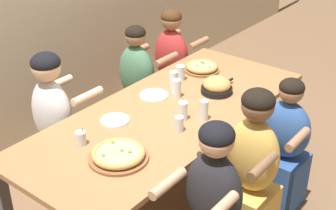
% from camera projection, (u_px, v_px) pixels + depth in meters
% --- Properties ---
extents(ground_plane, '(18.00, 18.00, 0.00)m').
position_uv_depth(ground_plane, '(168.00, 194.00, 3.75)').
color(ground_plane, brown).
rests_on(ground_plane, ground).
extents(dining_table, '(2.40, 1.00, 0.76)m').
position_uv_depth(dining_table, '(168.00, 119.00, 3.42)').
color(dining_table, '#996B42').
rests_on(dining_table, ground).
extents(pizza_board_main, '(0.30, 0.30, 0.06)m').
position_uv_depth(pizza_board_main, '(202.00, 68.00, 4.00)').
color(pizza_board_main, brown).
rests_on(pizza_board_main, dining_table).
extents(pizza_board_second, '(0.37, 0.37, 0.06)m').
position_uv_depth(pizza_board_second, '(118.00, 155.00, 2.84)').
color(pizza_board_second, brown).
rests_on(pizza_board_second, dining_table).
extents(skillet_bowl, '(0.36, 0.25, 0.13)m').
position_uv_depth(skillet_bowl, '(217.00, 86.00, 3.63)').
color(skillet_bowl, black).
rests_on(skillet_bowl, dining_table).
extents(empty_plate_a, '(0.20, 0.20, 0.02)m').
position_uv_depth(empty_plate_a, '(115.00, 120.00, 3.26)').
color(empty_plate_a, white).
rests_on(empty_plate_a, dining_table).
extents(empty_plate_b, '(0.22, 0.22, 0.02)m').
position_uv_depth(empty_plate_b, '(154.00, 95.00, 3.60)').
color(empty_plate_b, white).
rests_on(empty_plate_b, dining_table).
extents(cocktail_glass_blue, '(0.07, 0.07, 0.11)m').
position_uv_depth(cocktail_glass_blue, '(81.00, 139.00, 2.98)').
color(cocktail_glass_blue, silver).
rests_on(cocktail_glass_blue, dining_table).
extents(drinking_glass_a, '(0.08, 0.08, 0.12)m').
position_uv_depth(drinking_glass_a, '(180.00, 73.00, 3.83)').
color(drinking_glass_a, silver).
rests_on(drinking_glass_a, dining_table).
extents(drinking_glass_b, '(0.07, 0.07, 0.13)m').
position_uv_depth(drinking_glass_b, '(174.00, 80.00, 3.71)').
color(drinking_glass_b, silver).
rests_on(drinking_glass_b, dining_table).
extents(drinking_glass_c, '(0.07, 0.07, 0.13)m').
position_uv_depth(drinking_glass_c, '(183.00, 112.00, 3.26)').
color(drinking_glass_c, silver).
rests_on(drinking_glass_c, dining_table).
extents(drinking_glass_d, '(0.07, 0.07, 0.14)m').
position_uv_depth(drinking_glass_d, '(177.00, 89.00, 3.56)').
color(drinking_glass_d, silver).
rests_on(drinking_glass_d, dining_table).
extents(drinking_glass_e, '(0.06, 0.06, 0.15)m').
position_uv_depth(drinking_glass_e, '(204.00, 111.00, 3.25)').
color(drinking_glass_e, silver).
rests_on(drinking_glass_e, dining_table).
extents(drinking_glass_f, '(0.06, 0.06, 0.11)m').
position_uv_depth(drinking_glass_f, '(179.00, 125.00, 3.13)').
color(drinking_glass_f, silver).
rests_on(drinking_glass_f, dining_table).
extents(diner_far_right, '(0.51, 0.40, 1.15)m').
position_uv_depth(diner_far_right, '(171.00, 72.00, 4.57)').
color(diner_far_right, '#B22D2D').
rests_on(diner_far_right, ground).
extents(diner_near_midright, '(0.51, 0.40, 1.05)m').
position_uv_depth(diner_near_midright, '(283.00, 151.00, 3.44)').
color(diner_near_midright, '#2D5193').
rests_on(diner_near_midright, ground).
extents(diner_far_midright, '(0.51, 0.40, 1.13)m').
position_uv_depth(diner_far_midright, '(138.00, 91.00, 4.23)').
color(diner_far_midright, '#477556').
rests_on(diner_far_midright, ground).
extents(diner_near_center, '(0.51, 0.40, 1.17)m').
position_uv_depth(diner_near_center, '(250.00, 175.00, 3.07)').
color(diner_near_center, gold).
rests_on(diner_near_center, ground).
extents(diner_far_midleft, '(0.51, 0.40, 1.18)m').
position_uv_depth(diner_far_midleft, '(55.00, 130.00, 3.55)').
color(diner_far_midleft, silver).
rests_on(diner_far_midleft, ground).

